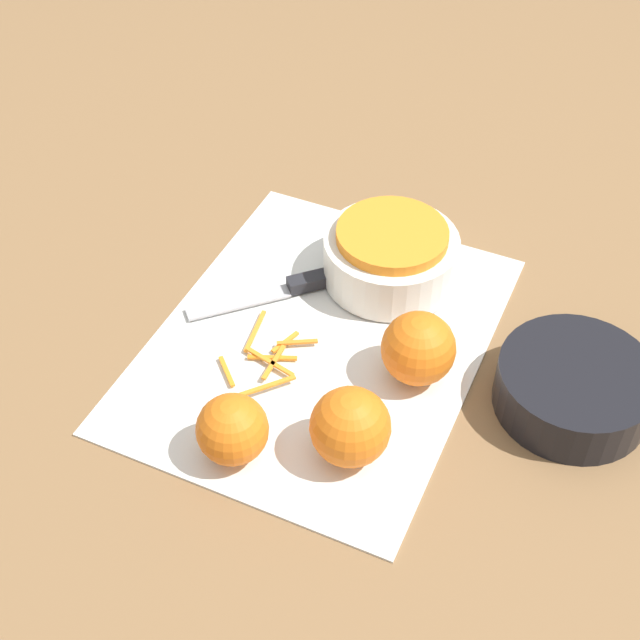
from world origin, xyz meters
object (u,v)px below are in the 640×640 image
knife (305,284)px  bowl_dark (574,387)px  orange_left (350,427)px  bowl_speckled (391,254)px  orange_right (418,348)px  orange_back (232,429)px

knife → bowl_dark: bearing=128.9°
bowl_dark → orange_left: 0.25m
knife → orange_left: orange_left is taller
bowl_speckled → orange_left: bearing=12.7°
bowl_dark → orange_right: size_ratio=2.03×
bowl_dark → orange_right: (0.03, -0.16, 0.02)m
orange_left → knife: bearing=-144.4°
knife → orange_back: (0.25, 0.04, 0.03)m
bowl_dark → orange_back: bearing=-54.7°
bowl_speckled → orange_left: 0.27m
bowl_dark → orange_left: (0.16, -0.19, 0.02)m
bowl_speckled → orange_back: 0.32m
bowl_speckled → orange_right: 0.16m
bowl_speckled → orange_left: orange_left is taller
orange_left → orange_right: (-0.13, 0.02, -0.00)m
bowl_speckled → bowl_dark: bearing=67.2°
bowl_speckled → bowl_dark: 0.27m
knife → orange_right: orange_right is taller
orange_right → orange_back: orange_right is taller
bowl_speckled → orange_left: size_ratio=1.99×
orange_right → orange_back: (0.18, -0.13, -0.00)m
orange_left → orange_back: bearing=-65.6°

